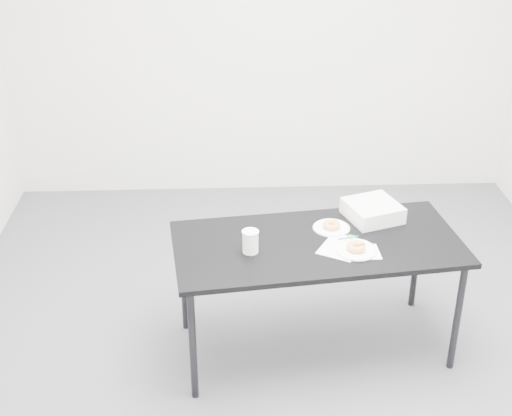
{
  "coord_description": "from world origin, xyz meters",
  "views": [
    {
      "loc": [
        -0.3,
        -3.43,
        2.63
      ],
      "look_at": [
        -0.14,
        0.02,
        0.83
      ],
      "focal_mm": 50.0,
      "sensor_mm": 36.0,
      "label": 1
    }
  ],
  "objects_px": {
    "donut_near": "(356,247)",
    "bakery_box": "(372,211)",
    "donut_far": "(331,225)",
    "plate_far": "(331,228)",
    "coffee_cup": "(250,241)",
    "pen": "(348,238)",
    "plate_near": "(356,250)",
    "table": "(317,250)",
    "scorecard": "(341,247)"
  },
  "relations": [
    {
      "from": "pen",
      "to": "plate_far",
      "type": "distance_m",
      "value": 0.14
    },
    {
      "from": "plate_near",
      "to": "coffee_cup",
      "type": "distance_m",
      "value": 0.56
    },
    {
      "from": "donut_far",
      "to": "bakery_box",
      "type": "distance_m",
      "value": 0.27
    },
    {
      "from": "scorecard",
      "to": "bakery_box",
      "type": "xyz_separation_m",
      "value": [
        0.22,
        0.32,
        0.05
      ]
    },
    {
      "from": "scorecard",
      "to": "bakery_box",
      "type": "relative_size",
      "value": 0.9
    },
    {
      "from": "donut_near",
      "to": "donut_far",
      "type": "distance_m",
      "value": 0.27
    },
    {
      "from": "table",
      "to": "coffee_cup",
      "type": "height_order",
      "value": "coffee_cup"
    },
    {
      "from": "scorecard",
      "to": "plate_far",
      "type": "xyz_separation_m",
      "value": [
        -0.02,
        0.2,
        0.0
      ]
    },
    {
      "from": "scorecard",
      "to": "plate_far",
      "type": "height_order",
      "value": "plate_far"
    },
    {
      "from": "donut_far",
      "to": "table",
      "type": "bearing_deg",
      "value": -123.4
    },
    {
      "from": "plate_far",
      "to": "bakery_box",
      "type": "distance_m",
      "value": 0.28
    },
    {
      "from": "plate_far",
      "to": "coffee_cup",
      "type": "bearing_deg",
      "value": -153.15
    },
    {
      "from": "plate_near",
      "to": "table",
      "type": "bearing_deg",
      "value": 150.79
    },
    {
      "from": "scorecard",
      "to": "donut_near",
      "type": "relative_size",
      "value": 2.39
    },
    {
      "from": "scorecard",
      "to": "plate_near",
      "type": "height_order",
      "value": "plate_near"
    },
    {
      "from": "coffee_cup",
      "to": "bakery_box",
      "type": "distance_m",
      "value": 0.79
    },
    {
      "from": "donut_far",
      "to": "bakery_box",
      "type": "height_order",
      "value": "bakery_box"
    },
    {
      "from": "donut_far",
      "to": "plate_far",
      "type": "bearing_deg",
      "value": 90.0
    },
    {
      "from": "plate_near",
      "to": "donut_near",
      "type": "height_order",
      "value": "donut_near"
    },
    {
      "from": "donut_far",
      "to": "coffee_cup",
      "type": "xyz_separation_m",
      "value": [
        -0.46,
        -0.23,
        0.04
      ]
    },
    {
      "from": "plate_far",
      "to": "donut_far",
      "type": "xyz_separation_m",
      "value": [
        0.0,
        -0.0,
        0.02
      ]
    },
    {
      "from": "pen",
      "to": "plate_near",
      "type": "height_order",
      "value": "pen"
    },
    {
      "from": "donut_near",
      "to": "donut_far",
      "type": "relative_size",
      "value": 1.08
    },
    {
      "from": "pen",
      "to": "coffee_cup",
      "type": "bearing_deg",
      "value": 179.12
    },
    {
      "from": "plate_far",
      "to": "bakery_box",
      "type": "height_order",
      "value": "bakery_box"
    },
    {
      "from": "scorecard",
      "to": "plate_far",
      "type": "bearing_deg",
      "value": 126.94
    },
    {
      "from": "bakery_box",
      "to": "coffee_cup",
      "type": "bearing_deg",
      "value": -173.19
    },
    {
      "from": "donut_far",
      "to": "donut_near",
      "type": "bearing_deg",
      "value": -68.78
    },
    {
      "from": "plate_near",
      "to": "plate_far",
      "type": "relative_size",
      "value": 1.08
    },
    {
      "from": "donut_near",
      "to": "pen",
      "type": "bearing_deg",
      "value": 99.45
    },
    {
      "from": "pen",
      "to": "plate_far",
      "type": "xyz_separation_m",
      "value": [
        -0.07,
        0.12,
        -0.0
      ]
    },
    {
      "from": "plate_far",
      "to": "scorecard",
      "type": "bearing_deg",
      "value": -83.04
    },
    {
      "from": "table",
      "to": "scorecard",
      "type": "relative_size",
      "value": 6.5
    },
    {
      "from": "pen",
      "to": "donut_far",
      "type": "relative_size",
      "value": 1.2
    },
    {
      "from": "table",
      "to": "plate_far",
      "type": "distance_m",
      "value": 0.18
    },
    {
      "from": "plate_near",
      "to": "bakery_box",
      "type": "xyz_separation_m",
      "value": [
        0.15,
        0.36,
        0.04
      ]
    },
    {
      "from": "pen",
      "to": "donut_near",
      "type": "distance_m",
      "value": 0.13
    },
    {
      "from": "scorecard",
      "to": "plate_near",
      "type": "xyz_separation_m",
      "value": [
        0.07,
        -0.04,
        0.0
      ]
    },
    {
      "from": "pen",
      "to": "bakery_box",
      "type": "distance_m",
      "value": 0.29
    },
    {
      "from": "pen",
      "to": "plate_far",
      "type": "relative_size",
      "value": 0.56
    },
    {
      "from": "plate_near",
      "to": "coffee_cup",
      "type": "relative_size",
      "value": 1.77
    },
    {
      "from": "scorecard",
      "to": "plate_near",
      "type": "bearing_deg",
      "value": -2.02
    },
    {
      "from": "plate_near",
      "to": "plate_far",
      "type": "xyz_separation_m",
      "value": [
        -0.1,
        0.25,
        -0.0
      ]
    },
    {
      "from": "donut_near",
      "to": "bakery_box",
      "type": "bearing_deg",
      "value": 67.25
    },
    {
      "from": "bakery_box",
      "to": "donut_near",
      "type": "bearing_deg",
      "value": -132.03
    },
    {
      "from": "plate_near",
      "to": "bakery_box",
      "type": "bearing_deg",
      "value": 67.25
    },
    {
      "from": "table",
      "to": "coffee_cup",
      "type": "bearing_deg",
      "value": -173.16
    },
    {
      "from": "plate_near",
      "to": "coffee_cup",
      "type": "height_order",
      "value": "coffee_cup"
    },
    {
      "from": "donut_near",
      "to": "donut_far",
      "type": "xyz_separation_m",
      "value": [
        -0.1,
        0.25,
        -0.0
      ]
    },
    {
      "from": "table",
      "to": "plate_near",
      "type": "relative_size",
      "value": 7.31
    }
  ]
}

